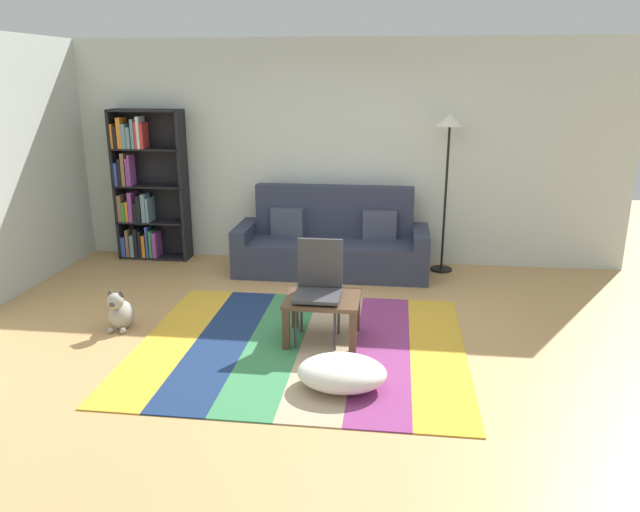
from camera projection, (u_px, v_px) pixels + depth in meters
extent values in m
plane|color=tan|center=(318.00, 342.00, 5.39)|extent=(14.00, 14.00, 0.00)
cube|color=silver|center=(344.00, 153.00, 7.43)|extent=(6.80, 0.10, 2.70)
cube|color=gold|center=(171.00, 339.00, 5.44)|extent=(0.47, 2.49, 0.01)
cube|color=navy|center=(222.00, 341.00, 5.38)|extent=(0.47, 2.49, 0.01)
cube|color=#387F4C|center=(274.00, 344.00, 5.33)|extent=(0.47, 2.49, 0.01)
cube|color=tan|center=(328.00, 347.00, 5.27)|extent=(0.47, 2.49, 0.01)
cube|color=#843370|center=(382.00, 350.00, 5.21)|extent=(0.47, 2.49, 0.01)
cube|color=gold|center=(438.00, 353.00, 5.16)|extent=(0.47, 2.49, 0.01)
cube|color=#2D3347|center=(331.00, 257.00, 7.20)|extent=(1.90, 0.80, 0.40)
cube|color=#2D3347|center=(334.00, 210.00, 7.34)|extent=(1.90, 0.20, 0.60)
cube|color=#2D3347|center=(246.00, 247.00, 7.30)|extent=(0.18, 0.80, 0.56)
cube|color=#2D3347|center=(420.00, 254.00, 7.05)|extent=(0.18, 0.80, 0.56)
cube|color=#42475B|center=(288.00, 223.00, 7.33)|extent=(0.42, 0.19, 0.36)
cube|color=#42475B|center=(379.00, 225.00, 7.20)|extent=(0.42, 0.19, 0.36)
cube|color=black|center=(118.00, 185.00, 7.65)|extent=(0.04, 0.28, 1.88)
cube|color=black|center=(184.00, 187.00, 7.55)|extent=(0.04, 0.28, 1.88)
cube|color=black|center=(155.00, 184.00, 7.73)|extent=(0.90, 0.01, 1.88)
cube|color=black|center=(157.00, 256.00, 7.86)|extent=(0.86, 0.28, 0.02)
cube|color=black|center=(154.00, 222.00, 7.73)|extent=(0.86, 0.28, 0.02)
cube|color=black|center=(151.00, 186.00, 7.60)|extent=(0.86, 0.28, 0.02)
cube|color=black|center=(148.00, 149.00, 7.47)|extent=(0.86, 0.28, 0.02)
cube|color=black|center=(145.00, 111.00, 7.33)|extent=(0.86, 0.28, 0.02)
cube|color=#334CB2|center=(126.00, 245.00, 7.85)|extent=(0.05, 0.21, 0.25)
cube|color=#8C6647|center=(130.00, 242.00, 7.83)|extent=(0.04, 0.22, 0.35)
cube|color=#668C99|center=(134.00, 245.00, 7.82)|extent=(0.05, 0.19, 0.29)
cube|color=black|center=(138.00, 242.00, 7.79)|extent=(0.05, 0.17, 0.37)
cube|color=black|center=(142.00, 243.00, 7.81)|extent=(0.04, 0.21, 0.34)
cube|color=orange|center=(146.00, 245.00, 7.81)|extent=(0.04, 0.21, 0.28)
cube|color=#334CB2|center=(149.00, 241.00, 7.78)|extent=(0.03, 0.20, 0.40)
cube|color=green|center=(154.00, 242.00, 7.81)|extent=(0.03, 0.26, 0.35)
cube|color=purple|center=(157.00, 244.00, 7.79)|extent=(0.05, 0.22, 0.32)
cube|color=#8C6647|center=(123.00, 207.00, 7.70)|extent=(0.05, 0.21, 0.34)
cube|color=green|center=(127.00, 211.00, 7.72)|extent=(0.04, 0.24, 0.25)
cube|color=orange|center=(130.00, 211.00, 7.70)|extent=(0.04, 0.21, 0.26)
cube|color=purple|center=(133.00, 206.00, 7.69)|extent=(0.05, 0.24, 0.38)
cube|color=black|center=(137.00, 212.00, 7.67)|extent=(0.04, 0.17, 0.25)
cube|color=black|center=(141.00, 208.00, 7.66)|extent=(0.05, 0.18, 0.34)
cube|color=#668C99|center=(146.00, 207.00, 7.66)|extent=(0.05, 0.19, 0.36)
cube|color=#668C99|center=(150.00, 209.00, 7.68)|extent=(0.03, 0.24, 0.31)
cube|color=#334CB2|center=(120.00, 173.00, 7.60)|extent=(0.04, 0.25, 0.28)
cube|color=black|center=(123.00, 172.00, 7.58)|extent=(0.04, 0.23, 0.33)
cube|color=#8C6647|center=(126.00, 169.00, 7.57)|extent=(0.04, 0.24, 0.40)
cube|color=purple|center=(129.00, 172.00, 7.54)|extent=(0.03, 0.18, 0.34)
cube|color=purple|center=(132.00, 170.00, 7.53)|extent=(0.03, 0.18, 0.39)
cube|color=orange|center=(114.00, 136.00, 7.43)|extent=(0.03, 0.18, 0.29)
cube|color=black|center=(119.00, 137.00, 7.46)|extent=(0.03, 0.24, 0.26)
cube|color=orange|center=(122.00, 133.00, 7.42)|extent=(0.05, 0.21, 0.37)
cube|color=#668C99|center=(126.00, 136.00, 7.42)|extent=(0.05, 0.20, 0.30)
cube|color=#668C99|center=(130.00, 138.00, 7.40)|extent=(0.05, 0.16, 0.26)
cube|color=#668C99|center=(135.00, 134.00, 7.39)|extent=(0.04, 0.17, 0.35)
cube|color=red|center=(138.00, 135.00, 7.39)|extent=(0.03, 0.18, 0.32)
cube|color=silver|center=(141.00, 132.00, 7.39)|extent=(0.04, 0.21, 0.39)
cube|color=red|center=(144.00, 136.00, 7.39)|extent=(0.03, 0.20, 0.31)
cube|color=#513826|center=(323.00, 299.00, 5.32)|extent=(0.65, 0.55, 0.04)
cube|color=#513826|center=(286.00, 329.00, 5.18)|extent=(0.06, 0.06, 0.36)
cube|color=#513826|center=(353.00, 332.00, 5.12)|extent=(0.06, 0.06, 0.36)
cube|color=#513826|center=(295.00, 309.00, 5.63)|extent=(0.06, 0.06, 0.36)
cube|color=#513826|center=(357.00, 312.00, 5.56)|extent=(0.06, 0.06, 0.36)
ellipsoid|color=white|center=(342.00, 373.00, 4.56)|extent=(0.68, 0.52, 0.24)
ellipsoid|color=#9E998E|center=(122.00, 315.00, 5.66)|extent=(0.22, 0.30, 0.26)
sphere|color=#9E998E|center=(115.00, 301.00, 5.51)|extent=(0.15, 0.15, 0.15)
ellipsoid|color=#474440|center=(112.00, 305.00, 5.45)|extent=(0.06, 0.07, 0.05)
ellipsoid|color=#474440|center=(110.00, 295.00, 5.52)|extent=(0.05, 0.04, 0.08)
ellipsoid|color=#474440|center=(121.00, 295.00, 5.50)|extent=(0.05, 0.04, 0.08)
sphere|color=#9E998E|center=(111.00, 330.00, 5.56)|extent=(0.06, 0.06, 0.06)
sphere|color=#9E998E|center=(123.00, 331.00, 5.55)|extent=(0.06, 0.06, 0.06)
cylinder|color=black|center=(441.00, 269.00, 7.36)|extent=(0.26, 0.26, 0.02)
cylinder|color=black|center=(445.00, 200.00, 7.11)|extent=(0.03, 0.03, 1.69)
cone|color=white|center=(450.00, 120.00, 6.85)|extent=(0.32, 0.32, 0.14)
cube|color=black|center=(324.00, 294.00, 5.37)|extent=(0.12, 0.15, 0.02)
cube|color=#38383D|center=(318.00, 295.00, 5.27)|extent=(0.40, 0.40, 0.03)
cube|color=#38383D|center=(320.00, 263.00, 5.37)|extent=(0.40, 0.03, 0.44)
cylinder|color=#38383D|center=(295.00, 326.00, 5.19)|extent=(0.02, 0.02, 0.42)
cylinder|color=#38383D|center=(335.00, 328.00, 5.15)|extent=(0.02, 0.02, 0.42)
cylinder|color=#38383D|center=(301.00, 311.00, 5.51)|extent=(0.02, 0.02, 0.42)
cylinder|color=#38383D|center=(339.00, 313.00, 5.47)|extent=(0.02, 0.02, 0.42)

